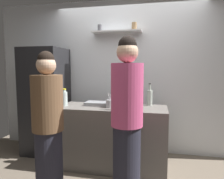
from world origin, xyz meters
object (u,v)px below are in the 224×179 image
wine_bottle_amber_glass (122,96)px  person_brown_jacket (48,127)px  wine_bottle_pale_glass (150,97)px  water_bottle_plastic (64,98)px  baking_pan (97,104)px  wine_bottle_dark_glass (136,96)px  person_pink_top (127,121)px  utensil_holder (110,104)px  wine_bottle_green_glass (121,101)px  refrigerator (46,101)px

wine_bottle_amber_glass → person_brown_jacket: (-0.65, -1.10, -0.22)m
wine_bottle_pale_glass → water_bottle_plastic: wine_bottle_pale_glass is taller
baking_pan → wine_bottle_pale_glass: wine_bottle_pale_glass is taller
wine_bottle_dark_glass → person_pink_top: bearing=-89.9°
baking_pan → wine_bottle_amber_glass: size_ratio=1.05×
water_bottle_plastic → person_brown_jacket: bearing=-77.9°
utensil_holder → person_pink_top: 0.74m
wine_bottle_green_glass → person_brown_jacket: 0.97m
wine_bottle_amber_glass → wine_bottle_pale_glass: size_ratio=0.97×
wine_bottle_green_glass → person_pink_top: person_pink_top is taller
wine_bottle_green_glass → utensil_holder: bearing=142.8°
water_bottle_plastic → utensil_holder: bearing=0.8°
wine_bottle_pale_glass → person_pink_top: 1.00m
wine_bottle_green_glass → person_brown_jacket: bearing=-137.2°
wine_bottle_green_glass → wine_bottle_pale_glass: size_ratio=0.95×
wine_bottle_pale_glass → wine_bottle_dark_glass: bearing=-177.4°
utensil_holder → person_pink_top: size_ratio=0.12×
wine_bottle_pale_glass → person_brown_jacket: (-1.06, -1.09, -0.21)m
wine_bottle_pale_glass → water_bottle_plastic: bearing=-165.3°
wine_bottle_amber_glass → person_brown_jacket: 1.29m
wine_bottle_dark_glass → person_brown_jacket: (-0.85, -1.08, -0.22)m
refrigerator → person_brown_jacket: 1.36m
utensil_holder → wine_bottle_amber_glass: bearing=67.5°
refrigerator → wine_bottle_dark_glass: (1.55, -0.08, 0.14)m
wine_bottle_green_glass → wine_bottle_pale_glass: wine_bottle_pale_glass is taller
refrigerator → person_pink_top: same height
wine_bottle_dark_glass → person_brown_jacket: size_ratio=0.20×
refrigerator → wine_bottle_amber_glass: 1.35m
person_pink_top → wine_bottle_pale_glass: bearing=-3.8°
refrigerator → utensil_holder: (1.21, -0.39, 0.06)m
wine_bottle_dark_glass → wine_bottle_green_glass: size_ratio=1.05×
wine_bottle_dark_glass → water_bottle_plastic: (-1.02, -0.31, -0.02)m
baking_pan → person_pink_top: person_pink_top is taller
refrigerator → wine_bottle_green_glass: (1.39, -0.52, 0.13)m
person_brown_jacket → wine_bottle_amber_glass: bearing=175.1°
utensil_holder → water_bottle_plastic: size_ratio=0.86×
water_bottle_plastic → person_pink_top: person_pink_top is taller
wine_bottle_dark_glass → wine_bottle_green_glass: wine_bottle_dark_glass is taller
wine_bottle_amber_glass → person_brown_jacket: bearing=-120.6°
baking_pan → wine_bottle_dark_glass: 0.60m
wine_bottle_dark_glass → wine_bottle_pale_glass: size_ratio=1.00×
utensil_holder → wine_bottle_pale_glass: (0.54, 0.31, 0.07)m
baking_pan → person_pink_top: 0.99m
utensil_holder → wine_bottle_amber_glass: size_ratio=0.68×
person_pink_top → person_brown_jacket: bearing=106.2°
water_bottle_plastic → person_pink_top: 1.22m
utensil_holder → wine_bottle_dark_glass: size_ratio=0.66×
wine_bottle_amber_glass → person_brown_jacket: person_brown_jacket is taller
wine_bottle_dark_glass → wine_bottle_amber_glass: (-0.21, 0.01, -0.00)m
utensil_holder → baking_pan: bearing=147.4°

